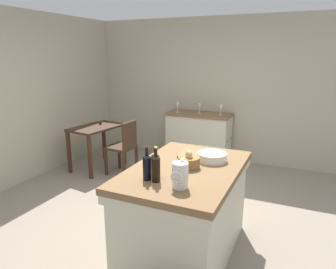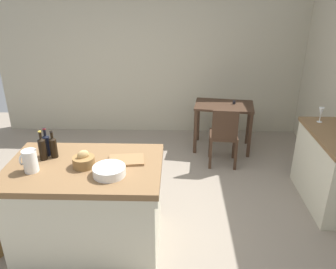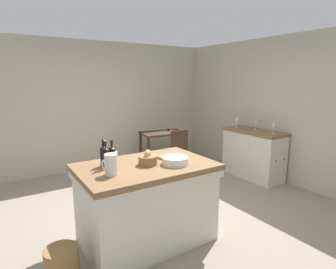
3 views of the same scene
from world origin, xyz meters
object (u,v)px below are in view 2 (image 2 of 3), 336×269
at_px(side_cabinet, 330,169).
at_px(pitcher, 30,161).
at_px(cutting_board, 126,160).
at_px(wine_bottle_green, 42,148).
at_px(island_table, 88,202).
at_px(bread_basket, 84,161).
at_px(wooden_chair, 224,135).
at_px(wine_bottle_amber, 47,144).
at_px(wash_bowl, 109,171).
at_px(wine_bottle_dark, 53,147).
at_px(wine_glass_middle, 321,112).
at_px(writing_desk, 224,112).

relative_size(side_cabinet, pitcher, 4.65).
bearing_deg(pitcher, side_cabinet, 16.13).
distance_m(cutting_board, wine_bottle_green, 0.82).
bearing_deg(wine_bottle_green, side_cabinet, 12.37).
height_order(island_table, wine_bottle_green, wine_bottle_green).
bearing_deg(bread_basket, wine_bottle_green, 163.21).
xyz_separation_m(side_cabinet, wine_bottle_green, (-3.14, -0.69, 0.58)).
bearing_deg(cutting_board, wooden_chair, 53.86).
bearing_deg(wine_bottle_amber, wash_bowl, -27.98).
bearing_deg(cutting_board, wine_bottle_green, 179.00).
height_order(wooden_chair, wash_bowl, wash_bowl).
relative_size(wine_bottle_dark, wine_bottle_green, 0.93).
height_order(wash_bowl, cutting_board, wash_bowl).
distance_m(wash_bowl, bread_basket, 0.30).
bearing_deg(side_cabinet, wash_bowl, -158.46).
bearing_deg(pitcher, wine_bottle_amber, 82.88).
distance_m(side_cabinet, wine_bottle_amber, 3.24).
height_order(cutting_board, wine_glass_middle, wine_glass_middle).
xyz_separation_m(island_table, wooden_chair, (1.56, 1.68, -0.00)).
bearing_deg(bread_basket, pitcher, -167.92).
xyz_separation_m(bread_basket, wine_bottle_green, (-0.43, 0.13, 0.06)).
xyz_separation_m(wine_bottle_green, wine_glass_middle, (3.08, 1.09, -0.00)).
distance_m(bread_basket, wine_bottle_amber, 0.48).
bearing_deg(wooden_chair, pitcher, -138.01).
distance_m(island_table, wine_bottle_green, 0.69).
height_order(wooden_chair, pitcher, pitcher).
xyz_separation_m(pitcher, wine_bottle_dark, (0.12, 0.28, 0.01)).
height_order(wine_bottle_dark, wine_bottle_green, wine_bottle_green).
bearing_deg(bread_basket, wine_bottle_amber, 152.51).
bearing_deg(wine_glass_middle, wine_bottle_amber, -161.98).
relative_size(island_table, wine_bottle_amber, 5.05).
bearing_deg(side_cabinet, pitcher, -163.87).
bearing_deg(side_cabinet, wine_bottle_amber, -169.16).
distance_m(island_table, bread_basket, 0.48).
xyz_separation_m(writing_desk, wine_bottle_green, (-2.04, -2.16, 0.41)).
relative_size(writing_desk, wine_bottle_green, 3.20).
height_order(side_cabinet, writing_desk, side_cabinet).
distance_m(pitcher, wine_bottle_dark, 0.30).
bearing_deg(writing_desk, side_cabinet, -53.03).
xyz_separation_m(writing_desk, bread_basket, (-1.61, -2.28, 0.35)).
distance_m(side_cabinet, wine_bottle_green, 3.27).
distance_m(wine_bottle_dark, wine_bottle_green, 0.10).
distance_m(cutting_board, wine_bottle_amber, 0.82).
height_order(writing_desk, bread_basket, bread_basket).
relative_size(bread_basket, wine_glass_middle, 1.09).
bearing_deg(wine_glass_middle, side_cabinet, -81.57).
bearing_deg(wooden_chair, cutting_board, -126.14).
xyz_separation_m(side_cabinet, bread_basket, (-2.71, -0.82, 0.52)).
bearing_deg(wine_bottle_green, pitcher, -97.71).
xyz_separation_m(wooden_chair, wash_bowl, (-1.28, -1.85, 0.46)).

